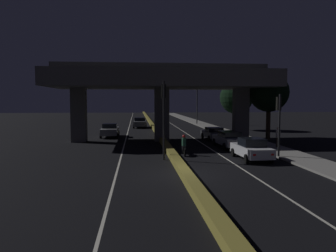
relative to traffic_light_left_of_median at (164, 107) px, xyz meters
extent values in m
plane|color=black|center=(0.70, -4.67, -3.66)|extent=(200.00, 200.00, 0.00)
cube|color=beige|center=(-3.00, 30.33, -3.66)|extent=(0.12, 126.00, 0.00)
cube|color=beige|center=(4.39, 30.33, -3.66)|extent=(0.12, 126.00, 0.00)
cube|color=olive|center=(0.70, 30.33, -3.46)|extent=(0.59, 126.00, 0.40)
cube|color=gray|center=(9.47, 23.33, -3.60)|extent=(2.75, 126.00, 0.13)
cube|color=#5B5956|center=(-7.52, 10.72, -0.98)|extent=(1.44, 1.22, 5.36)
cube|color=#5B5956|center=(8.91, 10.72, -0.98)|extent=(1.44, 1.22, 5.36)
cube|color=#5B5956|center=(0.70, 10.72, -0.98)|extent=(1.44, 1.22, 5.36)
cube|color=#5B5956|center=(0.70, 10.72, 2.50)|extent=(21.83, 9.31, 1.59)
cube|color=#333335|center=(0.70, 10.72, 3.74)|extent=(21.83, 0.40, 0.90)
cylinder|color=black|center=(0.00, -0.10, -0.97)|extent=(0.14, 0.14, 5.39)
cube|color=black|center=(0.00, 0.08, 1.05)|extent=(0.30, 0.28, 0.95)
sphere|color=red|center=(0.00, 0.23, 1.35)|extent=(0.18, 0.18, 0.18)
sphere|color=black|center=(0.00, 0.23, 1.05)|extent=(0.18, 0.18, 0.18)
sphere|color=black|center=(0.00, 0.23, 0.75)|extent=(0.18, 0.18, 0.18)
cylinder|color=black|center=(8.19, -0.10, -1.40)|extent=(0.14, 0.14, 4.53)
cube|color=black|center=(8.19, 0.08, 0.19)|extent=(0.30, 0.28, 0.95)
sphere|color=red|center=(8.19, 0.23, 0.49)|extent=(0.18, 0.18, 0.18)
sphere|color=black|center=(8.19, 0.23, 0.19)|extent=(0.18, 0.18, 0.18)
sphere|color=black|center=(8.19, 0.23, -0.11)|extent=(0.18, 0.18, 0.18)
cylinder|color=#2D2D30|center=(8.73, 34.29, 0.43)|extent=(0.18, 0.18, 8.18)
cylinder|color=#2D2D30|center=(7.72, 34.29, 4.37)|extent=(2.03, 0.10, 0.10)
ellipsoid|color=#F2B759|center=(6.70, 34.29, 4.27)|extent=(0.56, 0.32, 0.24)
cube|color=silver|center=(6.03, -0.51, -3.03)|extent=(1.80, 4.15, 0.65)
cube|color=black|center=(6.04, -0.61, -2.44)|extent=(1.53, 1.68, 0.55)
cylinder|color=black|center=(5.17, 0.83, -3.36)|extent=(0.22, 0.61, 0.61)
cylinder|color=black|center=(6.83, 0.87, -3.36)|extent=(0.22, 0.61, 0.61)
cylinder|color=black|center=(5.24, -1.89, -3.36)|extent=(0.22, 0.61, 0.61)
cylinder|color=black|center=(6.90, -1.84, -3.36)|extent=(0.22, 0.61, 0.61)
cube|color=red|center=(5.49, -2.59, -3.00)|extent=(0.18, 0.03, 0.11)
cube|color=red|center=(6.68, -2.56, -3.00)|extent=(0.18, 0.03, 0.11)
cube|color=gray|center=(6.11, 5.39, -3.02)|extent=(1.83, 4.80, 0.64)
cube|color=black|center=(6.12, 5.15, -2.46)|extent=(1.55, 2.32, 0.48)
cylinder|color=black|center=(5.25, 6.93, -3.35)|extent=(0.22, 0.64, 0.63)
cylinder|color=black|center=(6.88, 6.98, -3.35)|extent=(0.22, 0.64, 0.63)
cylinder|color=black|center=(5.35, 3.80, -3.35)|extent=(0.22, 0.64, 0.63)
cylinder|color=black|center=(6.98, 3.85, -3.35)|extent=(0.22, 0.64, 0.63)
cube|color=red|center=(5.60, 2.99, -2.99)|extent=(0.18, 0.04, 0.11)
cube|color=red|center=(6.78, 3.03, -2.99)|extent=(0.18, 0.04, 0.11)
cube|color=#515459|center=(6.18, 11.11, -3.07)|extent=(1.96, 4.24, 0.57)
cube|color=black|center=(6.18, 11.00, -2.57)|extent=(1.63, 1.74, 0.44)
cylinder|color=black|center=(5.25, 12.43, -3.36)|extent=(0.23, 0.62, 0.61)
cylinder|color=black|center=(6.97, 12.52, -3.36)|extent=(0.23, 0.62, 0.61)
cylinder|color=black|center=(5.39, 9.69, -3.36)|extent=(0.23, 0.62, 0.61)
cylinder|color=black|center=(7.10, 9.78, -3.36)|extent=(0.23, 0.62, 0.61)
cube|color=red|center=(5.66, 8.99, -3.04)|extent=(0.18, 0.04, 0.11)
cube|color=red|center=(6.89, 9.05, -3.04)|extent=(0.18, 0.04, 0.11)
cube|color=gray|center=(-4.84, 14.89, -2.99)|extent=(1.80, 4.27, 0.69)
cube|color=black|center=(-4.83, 15.00, -2.40)|extent=(1.57, 1.71, 0.50)
cylinder|color=black|center=(-3.98, 13.48, -3.34)|extent=(0.20, 0.64, 0.64)
cylinder|color=black|center=(-5.71, 13.49, -3.34)|extent=(0.20, 0.64, 0.64)
cylinder|color=black|center=(-3.96, 16.29, -3.34)|extent=(0.20, 0.64, 0.64)
cylinder|color=black|center=(-5.70, 16.30, -3.34)|extent=(0.20, 0.64, 0.64)
cube|color=white|center=(-4.20, 17.03, -3.10)|extent=(0.18, 0.03, 0.11)
cube|color=white|center=(-5.44, 17.03, -3.10)|extent=(0.18, 0.03, 0.11)
cube|color=#515459|center=(-1.31, 27.78, -2.99)|extent=(1.99, 4.53, 0.71)
cube|color=black|center=(-1.31, 27.89, -2.38)|extent=(1.67, 1.85, 0.51)
cylinder|color=black|center=(-0.49, 26.27, -3.35)|extent=(0.23, 0.64, 0.63)
cylinder|color=black|center=(-2.26, 26.34, -3.35)|extent=(0.23, 0.64, 0.63)
cylinder|color=black|center=(-0.37, 29.21, -3.35)|extent=(0.23, 0.64, 0.63)
cylinder|color=black|center=(-2.14, 29.28, -3.35)|extent=(0.23, 0.64, 0.63)
cube|color=white|center=(-0.59, 29.99, -3.10)|extent=(0.18, 0.04, 0.11)
cube|color=white|center=(-1.86, 30.04, -3.10)|extent=(0.18, 0.04, 0.11)
cylinder|color=black|center=(1.69, 2.42, -3.34)|extent=(0.11, 0.64, 0.64)
cylinder|color=black|center=(1.64, 1.16, -3.34)|extent=(0.13, 0.64, 0.64)
cube|color=black|center=(1.66, 1.79, -3.12)|extent=(0.28, 0.97, 0.32)
cylinder|color=#26593F|center=(1.66, 1.79, -2.67)|extent=(0.33, 0.33, 0.59)
sphere|color=#B21919|center=(1.66, 1.79, -2.26)|extent=(0.24, 0.24, 0.24)
cube|color=red|center=(1.63, 1.11, -3.12)|extent=(0.08, 0.03, 0.08)
cylinder|color=#2D261E|center=(10.19, 4.50, -3.13)|extent=(0.31, 0.31, 0.82)
cylinder|color=beige|center=(10.19, 4.50, -2.37)|extent=(0.37, 0.37, 0.69)
sphere|color=tan|center=(10.19, 4.50, -1.92)|extent=(0.22, 0.22, 0.22)
cylinder|color=#38281C|center=(11.78, 10.47, -1.95)|extent=(0.46, 0.46, 3.43)
sphere|color=black|center=(11.78, 10.47, 1.30)|extent=(4.08, 4.08, 4.08)
cylinder|color=#2D2116|center=(12.08, 22.40, -2.24)|extent=(0.37, 0.37, 2.84)
sphere|color=black|center=(12.08, 22.40, 0.91)|extent=(4.62, 4.62, 4.62)
camera|label=1|loc=(-1.87, -22.27, 0.36)|focal=35.00mm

